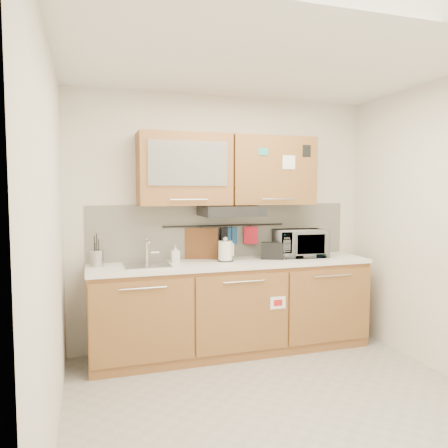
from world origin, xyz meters
TOP-DOWN VIEW (x-y plane):
  - floor at (0.00, 0.00)m, footprint 3.20×3.20m
  - ceiling at (0.00, 0.00)m, footprint 3.20×3.20m
  - wall_back at (0.00, 1.50)m, footprint 3.20×0.00m
  - wall_left at (-1.60, 0.00)m, footprint 0.00×3.00m
  - base_cabinet at (0.00, 1.19)m, footprint 2.80×0.64m
  - countertop at (0.00, 1.19)m, footprint 2.82×0.62m
  - backsplash at (0.00, 1.49)m, footprint 2.80×0.02m
  - upper_cabinets at (-0.00, 1.32)m, footprint 1.82×0.37m
  - range_hood at (0.00, 1.25)m, footprint 0.60×0.46m
  - sink at (-0.85, 1.21)m, footprint 0.42×0.40m
  - utensil_rail at (0.00, 1.45)m, footprint 1.30×0.02m
  - utensil_crock at (-1.30, 1.29)m, footprint 0.13×0.13m
  - kettle at (-0.07, 1.22)m, footprint 0.18×0.17m
  - toaster at (0.44, 1.22)m, footprint 0.26×0.21m
  - microwave at (0.78, 1.27)m, footprint 0.56×0.40m
  - soap_bottle at (-0.56, 1.31)m, footprint 0.08×0.08m
  - cutting_board at (-0.26, 1.44)m, footprint 0.33×0.14m
  - oven_mitt at (0.07, 1.44)m, footprint 0.11×0.04m
  - dark_pouch at (0.01, 1.44)m, footprint 0.12×0.04m
  - pot_holder at (0.28, 1.44)m, footprint 0.15×0.06m

SIDE VIEW (x-z plane):
  - floor at x=0.00m, z-range 0.00..0.00m
  - base_cabinet at x=0.00m, z-range -0.03..0.85m
  - countertop at x=0.00m, z-range 0.88..0.92m
  - sink at x=-0.85m, z-range 0.79..1.05m
  - utensil_crock at x=-1.30m, z-range 0.85..1.15m
  - toaster at x=0.44m, z-range 0.92..1.09m
  - soap_bottle at x=-0.56m, z-range 0.92..1.10m
  - kettle at x=-0.07m, z-range 0.89..1.14m
  - cutting_board at x=-0.26m, z-range 0.81..1.24m
  - microwave at x=0.78m, z-range 0.92..1.21m
  - dark_pouch at x=0.01m, z-range 1.05..1.24m
  - oven_mitt at x=0.07m, z-range 1.06..1.24m
  - pot_holder at x=0.28m, z-range 1.06..1.24m
  - backsplash at x=0.00m, z-range 0.92..1.48m
  - utensil_rail at x=0.00m, z-range 1.25..1.27m
  - wall_left at x=-1.60m, z-range -0.20..2.80m
  - wall_back at x=0.00m, z-range -0.30..2.90m
  - range_hood at x=0.00m, z-range 1.37..1.47m
  - upper_cabinets at x=0.00m, z-range 1.48..2.18m
  - ceiling at x=0.00m, z-range 2.60..2.60m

